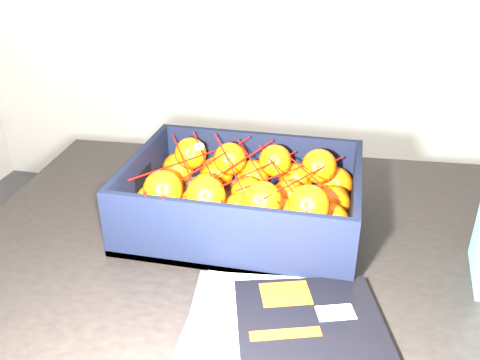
# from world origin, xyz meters

# --- Properties ---
(table) EXTENTS (1.25, 0.88, 0.75)m
(table) POSITION_xyz_m (-0.01, 0.27, 0.65)
(table) COLOR black
(table) RESTS_ON ground
(magazine_stack) EXTENTS (0.34, 0.33, 0.02)m
(magazine_stack) POSITION_xyz_m (0.00, 0.01, 0.76)
(magazine_stack) COLOR beige
(magazine_stack) RESTS_ON table
(produce_crate) EXTENTS (0.43, 0.32, 0.13)m
(produce_crate) POSITION_xyz_m (-0.11, 0.32, 0.79)
(produce_crate) COLOR brown
(produce_crate) RESTS_ON table
(clementine_heap) EXTENTS (0.41, 0.30, 0.13)m
(clementine_heap) POSITION_xyz_m (-0.11, 0.31, 0.81)
(clementine_heap) COLOR #E85004
(clementine_heap) RESTS_ON produce_crate
(mesh_net) EXTENTS (0.36, 0.28, 0.09)m
(mesh_net) POSITION_xyz_m (-0.12, 0.30, 0.87)
(mesh_net) COLOR #BC0A07
(mesh_net) RESTS_ON clementine_heap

